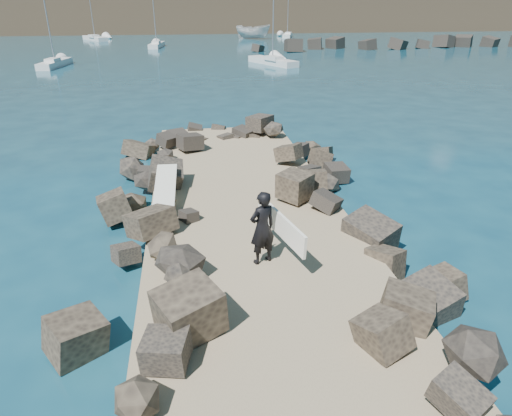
% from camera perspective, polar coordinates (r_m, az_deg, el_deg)
% --- Properties ---
extents(ground, '(800.00, 800.00, 0.00)m').
position_cam_1_polar(ground, '(13.81, -0.62, -3.95)').
color(ground, '#0F384C').
rests_on(ground, ground).
extents(jetty, '(6.00, 26.00, 0.60)m').
position_cam_1_polar(jetty, '(11.95, 0.72, -7.22)').
color(jetty, '#8C7759').
rests_on(jetty, ground).
extents(riprap_left, '(2.60, 22.00, 1.00)m').
position_cam_1_polar(riprap_left, '(12.23, -13.29, -6.08)').
color(riprap_left, black).
rests_on(riprap_left, ground).
extents(riprap_right, '(2.60, 22.00, 1.00)m').
position_cam_1_polar(riprap_right, '(12.99, 13.13, -4.13)').
color(riprap_right, black).
rests_on(riprap_right, ground).
extents(breakwater_secondary, '(52.00, 4.00, 1.20)m').
position_cam_1_polar(breakwater_secondary, '(76.62, 21.23, 18.57)').
color(breakwater_secondary, black).
rests_on(breakwater_secondary, ground).
extents(surfboard_resting, '(0.76, 2.65, 0.09)m').
position_cam_1_polar(surfboard_resting, '(14.89, -11.24, 2.20)').
color(surfboard_resting, white).
rests_on(surfboard_resting, riprap_left).
extents(boat_imported, '(6.96, 5.28, 2.54)m').
position_cam_1_polar(boat_imported, '(89.33, -0.38, 21.18)').
color(boat_imported, silver).
rests_on(boat_imported, ground).
extents(surfer_with_board, '(1.25, 2.27, 1.90)m').
position_cam_1_polar(surfer_with_board, '(11.10, 1.12, -2.44)').
color(surfer_with_board, black).
rests_on(surfer_with_board, jetty).
extents(sailboat_c, '(4.66, 7.47, 8.98)m').
position_cam_1_polar(sailboat_c, '(53.37, 2.11, 17.86)').
color(sailboat_c, silver).
rests_on(sailboat_c, ground).
extents(sailboat_b, '(2.27, 6.75, 8.03)m').
position_cam_1_polar(sailboat_b, '(74.85, -12.31, 19.29)').
color(sailboat_b, silver).
rests_on(sailboat_b, ground).
extents(sailboat_a, '(2.39, 6.75, 8.02)m').
position_cam_1_polar(sailboat_a, '(55.75, -23.85, 16.19)').
color(sailboat_a, silver).
rests_on(sailboat_a, ground).
extents(sailboat_d, '(3.14, 6.48, 7.73)m').
position_cam_1_polar(sailboat_d, '(94.02, 3.95, 20.74)').
color(sailboat_d, silver).
rests_on(sailboat_d, ground).
extents(sailboat_e, '(5.32, 7.49, 9.20)m').
position_cam_1_polar(sailboat_e, '(91.14, -19.50, 19.38)').
color(sailboat_e, silver).
rests_on(sailboat_e, ground).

